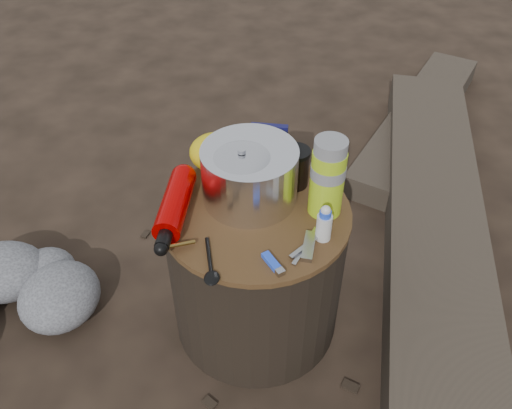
# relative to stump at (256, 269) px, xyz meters

# --- Properties ---
(ground) EXTENTS (60.00, 60.00, 0.00)m
(ground) POSITION_rel_stump_xyz_m (0.00, 0.00, -0.23)
(ground) COLOR black
(ground) RESTS_ON ground
(stump) EXTENTS (0.50, 0.50, 0.46)m
(stump) POSITION_rel_stump_xyz_m (0.00, 0.00, 0.00)
(stump) COLOR black
(stump) RESTS_ON ground
(log_main) EXTENTS (0.57, 1.91, 0.16)m
(log_main) POSITION_rel_stump_xyz_m (0.61, 0.39, -0.15)
(log_main) COLOR #393026
(log_main) RESTS_ON ground
(log_small) EXTENTS (0.76, 1.21, 0.10)m
(log_small) POSITION_rel_stump_xyz_m (0.68, 1.11, -0.18)
(log_small) COLOR #393026
(log_small) RESTS_ON ground
(foil_windscreen) EXTENTS (0.25, 0.25, 0.15)m
(foil_windscreen) POSITION_rel_stump_xyz_m (-0.02, 0.05, 0.31)
(foil_windscreen) COLOR silver
(foil_windscreen) RESTS_ON stump
(camping_pot) EXTENTS (0.17, 0.17, 0.17)m
(camping_pot) POSITION_rel_stump_xyz_m (-0.04, 0.03, 0.31)
(camping_pot) COLOR silver
(camping_pot) RESTS_ON stump
(fuel_bottle) EXTENTS (0.08, 0.29, 0.07)m
(fuel_bottle) POSITION_rel_stump_xyz_m (-0.21, -0.02, 0.26)
(fuel_bottle) COLOR #B10000
(fuel_bottle) RESTS_ON stump
(thermos) EXTENTS (0.09, 0.09, 0.22)m
(thermos) POSITION_rel_stump_xyz_m (0.18, 0.01, 0.34)
(thermos) COLOR #A9D21B
(thermos) RESTS_ON stump
(travel_mug) EXTENTS (0.07, 0.07, 0.11)m
(travel_mug) POSITION_rel_stump_xyz_m (0.10, 0.12, 0.28)
(travel_mug) COLOR black
(travel_mug) RESTS_ON stump
(stuff_sack) EXTENTS (0.16, 0.13, 0.11)m
(stuff_sack) POSITION_rel_stump_xyz_m (-0.12, 0.18, 0.28)
(stuff_sack) COLOR gold
(stuff_sack) RESTS_ON stump
(food_pouch) EXTENTS (0.10, 0.03, 0.13)m
(food_pouch) POSITION_rel_stump_xyz_m (0.02, 0.20, 0.29)
(food_pouch) COLOR #0F0F46
(food_pouch) RESTS_ON stump
(lighter) EXTENTS (0.06, 0.07, 0.01)m
(lighter) POSITION_rel_stump_xyz_m (0.05, -0.18, 0.24)
(lighter) COLOR blue
(lighter) RESTS_ON stump
(multitool) EXTENTS (0.04, 0.10, 0.01)m
(multitool) POSITION_rel_stump_xyz_m (0.14, -0.13, 0.24)
(multitool) COLOR #A2A1A6
(multitool) RESTS_ON stump
(pot_grabber) EXTENTS (0.11, 0.14, 0.01)m
(pot_grabber) POSITION_rel_stump_xyz_m (0.13, -0.12, 0.24)
(pot_grabber) COLOR #A2A1A6
(pot_grabber) RESTS_ON stump
(spork) EXTENTS (0.06, 0.15, 0.01)m
(spork) POSITION_rel_stump_xyz_m (-0.10, -0.17, 0.23)
(spork) COLOR black
(spork) RESTS_ON stump
(squeeze_bottle) EXTENTS (0.04, 0.04, 0.09)m
(squeeze_bottle) POSITION_rel_stump_xyz_m (0.17, -0.09, 0.27)
(squeeze_bottle) COLOR silver
(squeeze_bottle) RESTS_ON stump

